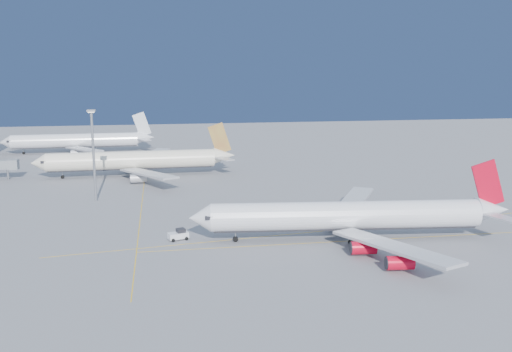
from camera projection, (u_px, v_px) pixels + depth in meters
The scene contains 7 objects.
ground at pixel (305, 225), 139.48m from camera, with size 500.00×500.00×0.00m, color slate.
taxiway_lines at pixel (242, 221), 143.20m from camera, with size 118.86×140.00×0.02m.
airliner_virgin at pixel (353, 216), 127.32m from camera, with size 72.74×65.04×17.94m.
airliner_etihad at pixel (137, 160), 200.29m from camera, with size 70.51×65.24×18.43m.
airliner_third at pixel (79, 141), 253.47m from camera, with size 66.56×61.45×17.87m.
pushback_tug at pixel (179, 235), 127.76m from camera, with size 4.93×3.80×2.51m.
light_mast at pixel (93, 148), 161.45m from camera, with size 2.27×2.27×26.27m.
Camera 1 is at (-34.41, -130.66, 38.60)m, focal length 40.00 mm.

